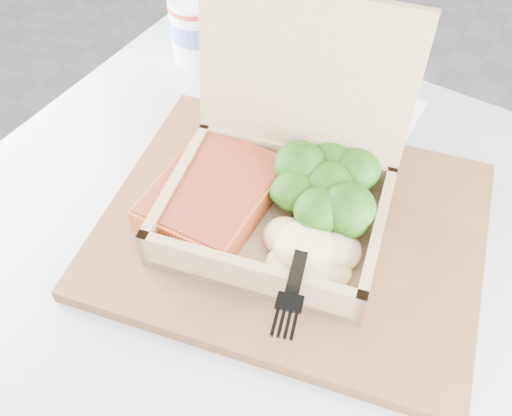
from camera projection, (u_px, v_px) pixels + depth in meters
The scene contains 10 objects.
floor at pixel (455, 305), 1.35m from camera, with size 4.00×4.00×0.00m, color gray.
cafe_table at pixel (267, 361), 0.70m from camera, with size 0.77×0.77×0.71m.
serving_tray at pixel (292, 228), 0.59m from camera, with size 0.38×0.30×0.02m, color brown.
takeout_container at pixel (284, 173), 0.56m from camera, with size 0.25×0.24×0.20m.
salmon_fillet at pixel (213, 194), 0.57m from camera, with size 0.11×0.14×0.03m, color orange.
broccoli_pile at pixel (328, 190), 0.57m from camera, with size 0.12×0.12×0.04m, color #316A17, non-canonical shape.
mashed_potatoes at pixel (305, 247), 0.53m from camera, with size 0.10×0.08×0.03m, color #F6E69F.
plastic_fork at pixel (306, 231), 0.53m from camera, with size 0.07×0.16×0.02m.
paper_cup at pixel (196, 27), 0.76m from camera, with size 0.07×0.07×0.09m.
receipt at pixel (384, 123), 0.70m from camera, with size 0.07×0.13×0.00m, color white.
Camera 1 is at (-0.05, -0.83, 1.19)m, focal length 40.00 mm.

